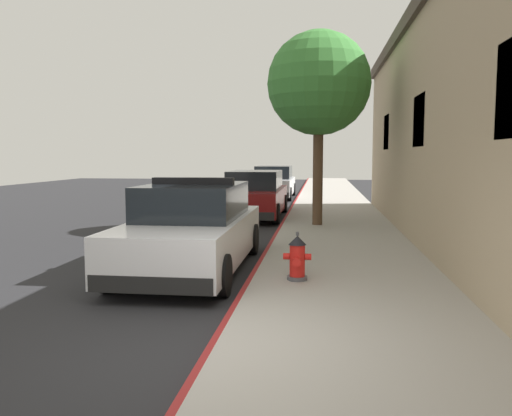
{
  "coord_description": "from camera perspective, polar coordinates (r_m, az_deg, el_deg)",
  "views": [
    {
      "loc": [
        1.07,
        -5.29,
        2.08
      ],
      "look_at": [
        -0.26,
        5.36,
        1.0
      ],
      "focal_mm": 36.83,
      "sensor_mm": 36.0,
      "label": 1
    }
  ],
  "objects": [
    {
      "name": "fire_hydrant",
      "position": [
        8.27,
        4.5,
        -5.43
      ],
      "size": [
        0.44,
        0.4,
        0.76
      ],
      "color": "#4C4C51",
      "rests_on": "sidewalk_pavement"
    },
    {
      "name": "parked_car_silver_ahead",
      "position": [
        17.61,
        -0.13,
        1.38
      ],
      "size": [
        1.94,
        4.84,
        1.56
      ],
      "color": "maroon",
      "rests_on": "ground"
    },
    {
      "name": "parked_car_dark_far",
      "position": [
        25.64,
        1.94,
        2.75
      ],
      "size": [
        1.94,
        4.84,
        1.56
      ],
      "color": "#B2B5BA",
      "rests_on": "ground"
    },
    {
      "name": "curb_painted_edge",
      "position": [
        15.47,
        2.94,
        -1.75
      ],
      "size": [
        0.08,
        60.0,
        0.13
      ],
      "primitive_type": "cube",
      "color": "maroon",
      "rests_on": "ground"
    },
    {
      "name": "street_tree",
      "position": [
        14.94,
        6.84,
        13.22
      ],
      "size": [
        2.86,
        2.86,
        5.36
      ],
      "color": "brown",
      "rests_on": "sidewalk_pavement"
    },
    {
      "name": "sidewalk_pavement",
      "position": [
        15.43,
        8.84,
        -1.82
      ],
      "size": [
        3.1,
        60.0,
        0.13
      ],
      "primitive_type": "cube",
      "color": "#9E9991",
      "rests_on": "ground"
    },
    {
      "name": "ground_plane",
      "position": [
        16.41,
        -12.63,
        -2.03
      ],
      "size": [
        32.39,
        60.0,
        0.2
      ],
      "primitive_type": "cube",
      "color": "#232326"
    },
    {
      "name": "police_cruiser",
      "position": [
        9.57,
        -6.87,
        -2.32
      ],
      "size": [
        1.94,
        4.84,
        1.68
      ],
      "color": "white",
      "rests_on": "ground"
    }
  ]
}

